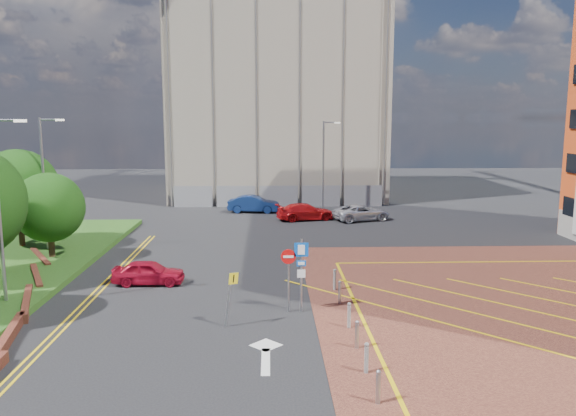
{
  "coord_description": "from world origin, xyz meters",
  "views": [
    {
      "loc": [
        -0.83,
        -22.19,
        8.27
      ],
      "look_at": [
        0.02,
        3.47,
        4.14
      ],
      "focal_mm": 35.0,
      "sensor_mm": 36.0,
      "label": 1
    }
  ],
  "objects_px": {
    "sign_cluster": "(296,268)",
    "warning_sign": "(230,292)",
    "tree_c": "(49,207)",
    "tree_d": "(18,189)",
    "car_blue_back": "(254,204)",
    "lamp_left_far": "(45,178)",
    "car_red_back": "(305,212)",
    "car_red_left": "(149,272)",
    "car_silver_back": "(362,213)",
    "lamp_back": "(324,162)",
    "lamp_left_near": "(0,203)"
  },
  "relations": [
    {
      "from": "lamp_left_near",
      "to": "car_red_back",
      "type": "xyz_separation_m",
      "value": [
        14.5,
        20.98,
        -3.97
      ]
    },
    {
      "from": "lamp_left_far",
      "to": "warning_sign",
      "type": "distance_m",
      "value": 17.76
    },
    {
      "from": "lamp_left_near",
      "to": "car_blue_back",
      "type": "xyz_separation_m",
      "value": [
        10.17,
        24.9,
        -3.91
      ]
    },
    {
      "from": "tree_c",
      "to": "car_red_left",
      "type": "bearing_deg",
      "value": -35.48
    },
    {
      "from": "tree_c",
      "to": "lamp_left_far",
      "type": "relative_size",
      "value": 0.61
    },
    {
      "from": "car_blue_back",
      "to": "tree_d",
      "type": "bearing_deg",
      "value": 139.94
    },
    {
      "from": "lamp_left_far",
      "to": "sign_cluster",
      "type": "height_order",
      "value": "lamp_left_far"
    },
    {
      "from": "lamp_back",
      "to": "car_red_back",
      "type": "height_order",
      "value": "lamp_back"
    },
    {
      "from": "car_silver_back",
      "to": "car_blue_back",
      "type": "bearing_deg",
      "value": 44.73
    },
    {
      "from": "car_red_back",
      "to": "sign_cluster",
      "type": "bearing_deg",
      "value": 162.24
    },
    {
      "from": "warning_sign",
      "to": "car_silver_back",
      "type": "height_order",
      "value": "warning_sign"
    },
    {
      "from": "lamp_back",
      "to": "warning_sign",
      "type": "relative_size",
      "value": 3.56
    },
    {
      "from": "sign_cluster",
      "to": "car_silver_back",
      "type": "bearing_deg",
      "value": 73.64
    },
    {
      "from": "tree_d",
      "to": "lamp_back",
      "type": "relative_size",
      "value": 0.76
    },
    {
      "from": "car_red_left",
      "to": "sign_cluster",
      "type": "bearing_deg",
      "value": -120.46
    },
    {
      "from": "tree_d",
      "to": "lamp_left_near",
      "type": "relative_size",
      "value": 0.76
    },
    {
      "from": "tree_c",
      "to": "tree_d",
      "type": "bearing_deg",
      "value": 135.0
    },
    {
      "from": "car_blue_back",
      "to": "car_red_back",
      "type": "height_order",
      "value": "car_blue_back"
    },
    {
      "from": "lamp_left_near",
      "to": "car_blue_back",
      "type": "distance_m",
      "value": 27.18
    },
    {
      "from": "tree_d",
      "to": "warning_sign",
      "type": "relative_size",
      "value": 2.7
    },
    {
      "from": "car_silver_back",
      "to": "sign_cluster",
      "type": "bearing_deg",
      "value": 144.09
    },
    {
      "from": "sign_cluster",
      "to": "lamp_left_far",
      "type": "bearing_deg",
      "value": 143.18
    },
    {
      "from": "lamp_back",
      "to": "car_red_back",
      "type": "bearing_deg",
      "value": -111.71
    },
    {
      "from": "tree_d",
      "to": "car_red_left",
      "type": "relative_size",
      "value": 1.7
    },
    {
      "from": "lamp_left_near",
      "to": "car_red_left",
      "type": "relative_size",
      "value": 2.24
    },
    {
      "from": "tree_d",
      "to": "car_silver_back",
      "type": "height_order",
      "value": "tree_d"
    },
    {
      "from": "car_silver_back",
      "to": "lamp_left_near",
      "type": "bearing_deg",
      "value": 117.68
    },
    {
      "from": "car_red_left",
      "to": "car_silver_back",
      "type": "xyz_separation_m",
      "value": [
        13.58,
        17.3,
        0.04
      ]
    },
    {
      "from": "lamp_left_far",
      "to": "warning_sign",
      "type": "bearing_deg",
      "value": -46.59
    },
    {
      "from": "lamp_left_near",
      "to": "car_silver_back",
      "type": "bearing_deg",
      "value": 47.24
    },
    {
      "from": "lamp_back",
      "to": "car_red_left",
      "type": "height_order",
      "value": "lamp_back"
    },
    {
      "from": "lamp_left_far",
      "to": "car_blue_back",
      "type": "relative_size",
      "value": 1.77
    },
    {
      "from": "car_red_left",
      "to": "car_silver_back",
      "type": "distance_m",
      "value": 21.99
    },
    {
      "from": "tree_c",
      "to": "tree_d",
      "type": "distance_m",
      "value": 4.3
    },
    {
      "from": "lamp_back",
      "to": "car_blue_back",
      "type": "xyz_separation_m",
      "value": [
        -6.33,
        -1.1,
        -3.61
      ]
    },
    {
      "from": "lamp_left_near",
      "to": "sign_cluster",
      "type": "xyz_separation_m",
      "value": [
        12.72,
        -1.02,
        -2.71
      ]
    },
    {
      "from": "tree_d",
      "to": "car_blue_back",
      "type": "relative_size",
      "value": 1.34
    },
    {
      "from": "lamp_left_near",
      "to": "car_blue_back",
      "type": "relative_size",
      "value": 1.77
    },
    {
      "from": "tree_d",
      "to": "car_blue_back",
      "type": "height_order",
      "value": "tree_d"
    },
    {
      "from": "car_red_back",
      "to": "tree_d",
      "type": "bearing_deg",
      "value": 105.13
    },
    {
      "from": "car_red_back",
      "to": "car_red_left",
      "type": "bearing_deg",
      "value": 139.85
    },
    {
      "from": "sign_cluster",
      "to": "warning_sign",
      "type": "bearing_deg",
      "value": -148.32
    },
    {
      "from": "lamp_left_near",
      "to": "tree_d",
      "type": "bearing_deg",
      "value": 110.35
    },
    {
      "from": "sign_cluster",
      "to": "car_red_back",
      "type": "distance_m",
      "value": 22.11
    },
    {
      "from": "car_silver_back",
      "to": "warning_sign",
      "type": "bearing_deg",
      "value": 139.2
    },
    {
      "from": "sign_cluster",
      "to": "warning_sign",
      "type": "relative_size",
      "value": 1.42
    },
    {
      "from": "lamp_left_far",
      "to": "lamp_back",
      "type": "xyz_separation_m",
      "value": [
        18.5,
        16.0,
        -0.3
      ]
    },
    {
      "from": "lamp_left_far",
      "to": "tree_d",
      "type": "bearing_deg",
      "value": 154.32
    },
    {
      "from": "tree_c",
      "to": "car_red_back",
      "type": "xyz_separation_m",
      "value": [
        15.58,
        12.98,
        -2.51
      ]
    },
    {
      "from": "tree_d",
      "to": "car_red_back",
      "type": "bearing_deg",
      "value": 28.25
    }
  ]
}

